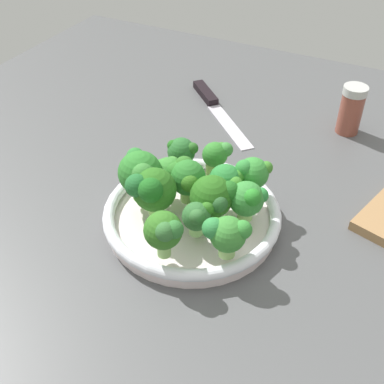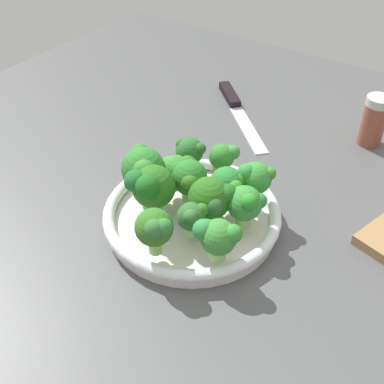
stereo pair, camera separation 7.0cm
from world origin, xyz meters
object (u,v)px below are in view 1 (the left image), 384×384
broccoli_floret_1 (152,189)px  broccoli_floret_8 (248,199)px  broccoli_floret_4 (252,173)px  broccoli_floret_10 (182,152)px  broccoli_floret_7 (140,173)px  broccoli_floret_3 (187,177)px  broccoli_floret_0 (226,234)px  pepper_shaker (351,109)px  broccoli_floret_2 (169,172)px  broccoli_floret_6 (214,197)px  broccoli_floret_9 (164,231)px  broccoli_floret_12 (197,217)px  bowl (192,216)px  broccoli_floret_11 (227,181)px  broccoli_floret_5 (217,155)px  knife (214,104)px

broccoli_floret_1 → broccoli_floret_8: size_ratio=1.30×
broccoli_floret_1 → broccoli_floret_4: bearing=44.4°
broccoli_floret_10 → broccoli_floret_4: bearing=-7.8°
broccoli_floret_1 → broccoli_floret_7: broccoli_floret_1 is taller
broccoli_floret_3 → broccoli_floret_4: bearing=31.6°
broccoli_floret_7 → broccoli_floret_4: bearing=28.4°
broccoli_floret_0 → broccoli_floret_3: (-9.71, 7.73, 0.49)cm
broccoli_floret_0 → broccoli_floret_8: 7.76cm
pepper_shaker → broccoli_floret_2: bearing=-120.0°
broccoli_floret_2 → broccoli_floret_6: 9.15cm
broccoli_floret_2 → broccoli_floret_3: broccoli_floret_3 is taller
broccoli_floret_9 → broccoli_floret_3: bearing=103.5°
broccoli_floret_10 → broccoli_floret_12: broccoli_floret_10 is taller
broccoli_floret_1 → broccoli_floret_8: (12.12, 5.48, -1.35)cm
broccoli_floret_6 → broccoli_floret_7: size_ratio=0.87×
broccoli_floret_4 → pepper_shaker: bearing=74.9°
broccoli_floret_12 → bowl: bearing=124.6°
broccoli_floret_1 → broccoli_floret_12: size_ratio=1.58×
broccoli_floret_11 → broccoli_floret_5: bearing=125.9°
broccoli_floret_4 → broccoli_floret_12: size_ratio=1.32×
bowl → knife: bowl is taller
broccoli_floret_6 → broccoli_floret_9: (-2.42, -9.66, 0.65)cm
knife → broccoli_floret_12: bearing=-68.5°
broccoli_floret_2 → broccoli_floret_5: 8.45cm
broccoli_floret_9 → bowl: bearing=96.7°
broccoli_floret_0 → broccoli_floret_7: (-15.89, 5.02, 0.97)cm
broccoli_floret_0 → broccoli_floret_6: broccoli_floret_6 is taller
broccoli_floret_2 → broccoli_floret_9: bearing=-63.4°
broccoli_floret_4 → broccoli_floret_6: bearing=-113.2°
broccoli_floret_11 → broccoli_floret_0: bearing=-66.7°
broccoli_floret_7 → broccoli_floret_10: bearing=79.4°
bowl → knife: bearing=109.6°
bowl → pepper_shaker: bearing=68.1°
broccoli_floret_2 → knife: 32.98cm
broccoli_floret_7 → broccoli_floret_2: bearing=53.2°
broccoli_floret_0 → broccoli_floret_9: bearing=-150.9°
broccoli_floret_10 → knife: bearing=103.4°
broccoli_floret_11 → broccoli_floret_10: bearing=154.6°
knife → broccoli_floret_5: bearing=-64.4°
broccoli_floret_1 → broccoli_floret_4: 15.05cm
broccoli_floret_0 → broccoli_floret_1: broccoli_floret_1 is taller
broccoli_floret_4 → knife: 33.99cm
bowl → broccoli_floret_3: 6.12cm
broccoli_floret_7 → broccoli_floret_10: broccoli_floret_7 is taller
broccoli_floret_2 → broccoli_floret_12: (8.12, -6.73, -0.25)cm
broccoli_floret_6 → broccoli_floret_7: broccoli_floret_7 is taller
broccoli_floret_10 → pepper_shaker: 35.28cm
broccoli_floret_7 → broccoli_floret_8: (15.75, 2.74, -1.09)cm
bowl → broccoli_floret_7: bearing=-170.5°
broccoli_floret_0 → broccoli_floret_11: 10.67cm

